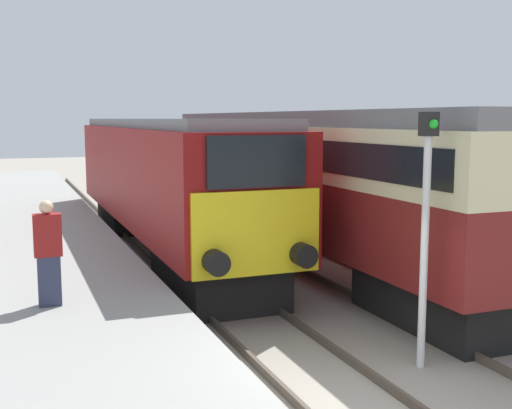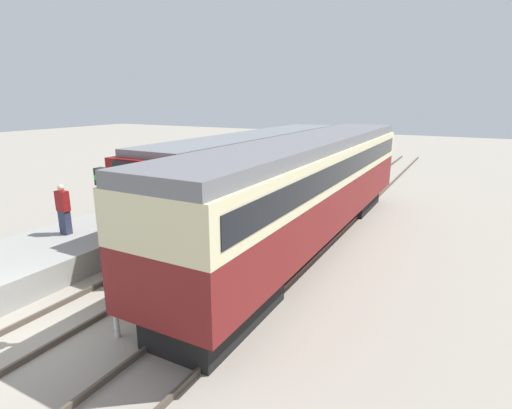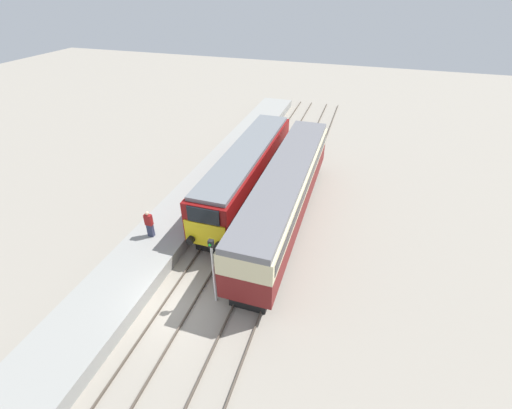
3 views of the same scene
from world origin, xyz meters
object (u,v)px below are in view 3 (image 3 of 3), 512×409
object	(u,v)px
passenger_carriage	(286,190)
signal_post	(213,267)
person_on_platform	(149,224)
locomotive	(247,170)

from	to	relation	value
passenger_carriage	signal_post	size ratio (longest dim) A/B	4.17
person_on_platform	signal_post	world-z (taller)	signal_post
locomotive	signal_post	xyz separation A→B (m)	(1.70, -9.99, 0.18)
locomotive	passenger_carriage	xyz separation A→B (m)	(3.40, -2.25, 0.26)
person_on_platform	locomotive	bearing A→B (deg)	63.29
locomotive	signal_post	distance (m)	10.13
passenger_carriage	person_on_platform	xyz separation A→B (m)	(-7.03, -4.97, -0.75)
person_on_platform	passenger_carriage	bearing A→B (deg)	35.25
locomotive	person_on_platform	size ratio (longest dim) A/B	8.57
locomotive	passenger_carriage	size ratio (longest dim) A/B	0.91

